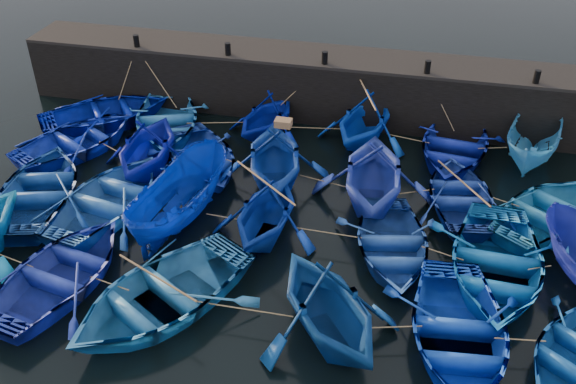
% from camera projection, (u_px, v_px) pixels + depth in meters
% --- Properties ---
extents(ground, '(120.00, 120.00, 0.00)m').
position_uv_depth(ground, '(264.00, 270.00, 19.15)').
color(ground, black).
rests_on(ground, ground).
extents(quay_wall, '(26.00, 2.50, 2.50)m').
position_uv_depth(quay_wall, '(327.00, 86.00, 26.90)').
color(quay_wall, black).
rests_on(quay_wall, ground).
extents(quay_top, '(26.00, 2.50, 0.12)m').
position_uv_depth(quay_top, '(328.00, 57.00, 26.16)').
color(quay_top, black).
rests_on(quay_top, quay_wall).
extents(bollard_0, '(0.24, 0.24, 0.50)m').
position_uv_depth(bollard_0, '(136.00, 41.00, 26.76)').
color(bollard_0, black).
rests_on(bollard_0, quay_top).
extents(bollard_1, '(0.24, 0.24, 0.50)m').
position_uv_depth(bollard_1, '(228.00, 49.00, 26.01)').
color(bollard_1, black).
rests_on(bollard_1, quay_top).
extents(bollard_2, '(0.24, 0.24, 0.50)m').
position_uv_depth(bollard_2, '(325.00, 58.00, 25.26)').
color(bollard_2, black).
rests_on(bollard_2, quay_top).
extents(bollard_3, '(0.24, 0.24, 0.50)m').
position_uv_depth(bollard_3, '(428.00, 67.00, 24.52)').
color(bollard_3, black).
rests_on(bollard_3, quay_top).
extents(bollard_4, '(0.24, 0.24, 0.50)m').
position_uv_depth(bollard_4, '(537.00, 77.00, 23.77)').
color(bollard_4, black).
rests_on(bollard_4, quay_top).
extents(boat_0, '(6.43, 6.18, 1.09)m').
position_uv_depth(boat_0, '(106.00, 113.00, 26.41)').
color(boat_0, '#001287').
rests_on(boat_0, ground).
extents(boat_1, '(5.40, 6.30, 1.10)m').
position_uv_depth(boat_1, '(166.00, 121.00, 25.81)').
color(boat_1, blue).
rests_on(boat_1, ground).
extents(boat_2, '(4.07, 4.40, 1.92)m').
position_uv_depth(boat_2, '(267.00, 116.00, 25.32)').
color(boat_2, '#02169A').
rests_on(boat_2, ground).
extents(boat_3, '(4.50, 4.92, 2.20)m').
position_uv_depth(boat_3, '(365.00, 119.00, 24.78)').
color(boat_3, '#073CD4').
rests_on(boat_3, ground).
extents(boat_4, '(4.34, 5.65, 1.09)m').
position_uv_depth(boat_4, '(453.00, 146.00, 24.17)').
color(boat_4, navy).
rests_on(boat_4, ground).
extents(boat_5, '(2.85, 5.10, 1.86)m').
position_uv_depth(boat_5, '(534.00, 141.00, 23.68)').
color(boat_5, '#357FCA').
rests_on(boat_5, ground).
extents(boat_6, '(5.66, 6.17, 1.05)m').
position_uv_depth(boat_6, '(78.00, 140.00, 24.60)').
color(boat_6, '#10289F').
rests_on(boat_6, ground).
extents(boat_7, '(3.97, 4.52, 2.26)m').
position_uv_depth(boat_7, '(148.00, 145.00, 23.03)').
color(boat_7, '#081397').
rests_on(boat_7, ground).
extents(boat_8, '(5.72, 5.99, 1.01)m').
position_uv_depth(boat_8, '(201.00, 157.00, 23.58)').
color(boat_8, '#19399C').
rests_on(boat_8, ground).
extents(boat_9, '(5.05, 5.49, 2.42)m').
position_uv_depth(boat_9, '(275.00, 156.00, 22.26)').
color(boat_9, navy).
rests_on(boat_9, ground).
extents(boat_10, '(4.63, 5.23, 2.56)m').
position_uv_depth(boat_10, '(374.00, 172.00, 21.27)').
color(boat_10, '#253BAE').
rests_on(boat_10, ground).
extents(boat_11, '(3.89, 4.95, 0.93)m').
position_uv_depth(boat_11, '(461.00, 195.00, 21.61)').
color(boat_11, navy).
rests_on(boat_11, ground).
extents(boat_12, '(5.55, 5.88, 0.99)m').
position_uv_depth(boat_12, '(548.00, 211.00, 20.77)').
color(boat_12, '#2178C2').
rests_on(boat_12, ground).
extents(boat_13, '(5.16, 6.21, 1.11)m').
position_uv_depth(boat_13, '(40.00, 189.00, 21.72)').
color(boat_13, navy).
rests_on(boat_13, ground).
extents(boat_14, '(4.71, 5.92, 1.10)m').
position_uv_depth(boat_14, '(109.00, 198.00, 21.30)').
color(boat_14, blue).
rests_on(boat_14, ground).
extents(boat_15, '(2.80, 5.30, 1.95)m').
position_uv_depth(boat_15, '(179.00, 199.00, 20.50)').
color(boat_15, '#022491').
rests_on(boat_15, ground).
extents(boat_16, '(3.68, 4.18, 2.07)m').
position_uv_depth(boat_16, '(266.00, 211.00, 19.87)').
color(boat_16, '#082C94').
rests_on(boat_16, ground).
extents(boat_17, '(4.14, 5.17, 0.96)m').
position_uv_depth(boat_17, '(391.00, 244.00, 19.41)').
color(boat_17, '#224DA0').
rests_on(boat_17, ground).
extents(boat_18, '(4.25, 5.79, 1.17)m').
position_uv_depth(boat_18, '(496.00, 264.00, 18.48)').
color(boat_18, '#0C5AAE').
rests_on(boat_18, ground).
extents(boat_21, '(4.60, 5.75, 1.07)m').
position_uv_depth(boat_21, '(62.00, 272.00, 18.26)').
color(boat_21, '#1E309D').
rests_on(boat_21, ground).
extents(boat_22, '(6.39, 6.94, 1.18)m').
position_uv_depth(boat_22, '(159.00, 294.00, 17.44)').
color(boat_22, '#256BA8').
rests_on(boat_22, ground).
extents(boat_23, '(5.75, 5.86, 2.34)m').
position_uv_depth(boat_23, '(328.00, 305.00, 16.28)').
color(boat_23, navy).
rests_on(boat_23, ground).
extents(boat_24, '(4.31, 5.63, 1.09)m').
position_uv_depth(boat_24, '(458.00, 332.00, 16.35)').
color(boat_24, blue).
rests_on(boat_24, ground).
extents(wooden_crate, '(0.56, 0.40, 0.25)m').
position_uv_depth(wooden_crate, '(283.00, 123.00, 21.45)').
color(wooden_crate, brown).
rests_on(wooden_crate, boat_9).
extents(mooring_ropes, '(16.93, 11.80, 2.10)m').
position_uv_depth(mooring_ropes, '(292.00, 158.00, 22.77)').
color(mooring_ropes, tan).
rests_on(mooring_ropes, ground).
extents(loose_oars, '(10.23, 12.54, 1.32)m').
position_uv_depth(loose_oars, '(324.00, 176.00, 20.46)').
color(loose_oars, '#99724C').
rests_on(loose_oars, ground).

